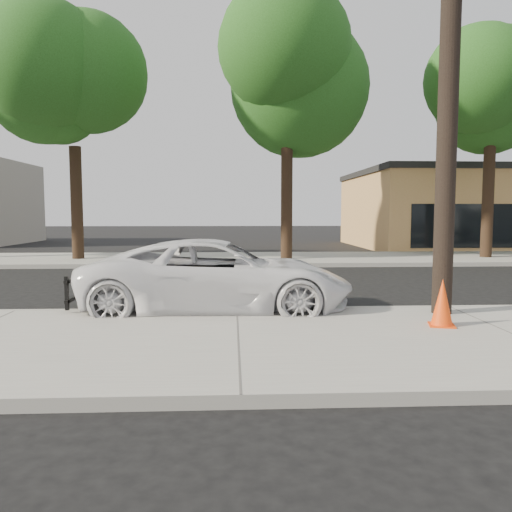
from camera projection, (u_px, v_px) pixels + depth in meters
name	position (u px, v px, depth m)	size (l,w,h in m)	color
ground	(236.00, 297.00, 11.31)	(120.00, 120.00, 0.00)	black
near_sidewalk	(238.00, 343.00, 7.03)	(90.00, 4.40, 0.15)	gray
far_sidewalk	(234.00, 259.00, 19.76)	(90.00, 5.00, 0.15)	gray
curb_near	(237.00, 312.00, 9.22)	(90.00, 0.12, 0.16)	#9E9B93
utility_pole	(450.00, 47.00, 8.39)	(1.40, 0.34, 9.00)	black
tree_b	(77.00, 98.00, 18.52)	(4.34, 4.20, 8.45)	black
tree_c	(294.00, 77.00, 18.42)	(4.96, 4.80, 9.55)	black
tree_d	(499.00, 96.00, 19.15)	(4.50, 4.35, 8.75)	black
police_cruiser	(218.00, 276.00, 9.51)	(2.33, 5.06, 1.41)	white
traffic_cone	(442.00, 303.00, 7.75)	(0.47, 0.47, 0.74)	#F9450D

